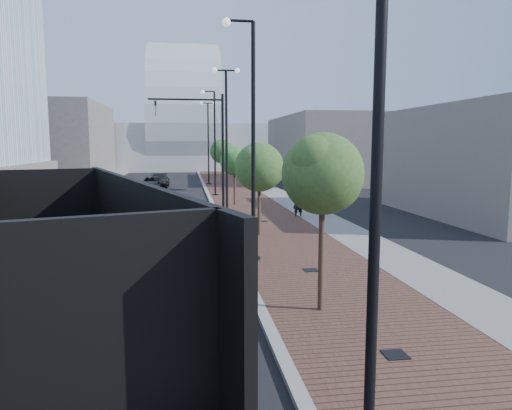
{
  "coord_description": "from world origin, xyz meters",
  "views": [
    {
      "loc": [
        -1.98,
        -8.2,
        4.61
      ],
      "look_at": [
        1.0,
        12.0,
        2.0
      ],
      "focal_mm": 33.53,
      "sensor_mm": 36.0,
      "label": 1
    }
  ],
  "objects": [
    {
      "name": "curb",
      "position": [
        0.0,
        40.0,
        0.07
      ],
      "size": [
        0.3,
        140.0,
        0.14
      ],
      "primitive_type": "cube",
      "color": "gray",
      "rests_on": "ground"
    },
    {
      "name": "streetlight_0",
      "position": [
        0.6,
        -2.0,
        4.82
      ],
      "size": [
        1.72,
        0.56,
        9.28
      ],
      "color": "black",
      "rests_on": "ground"
    },
    {
      "name": "commercial_block_e",
      "position": [
        18.0,
        20.0,
        3.5
      ],
      "size": [
        10.0,
        16.0,
        7.0
      ],
      "primitive_type": "cube",
      "color": "#68635E",
      "rests_on": "ground"
    },
    {
      "name": "traffic_mast",
      "position": [
        -0.3,
        25.0,
        4.98
      ],
      "size": [
        5.09,
        0.2,
        8.0
      ],
      "color": "black",
      "rests_on": "ground"
    },
    {
      "name": "streetlight_4",
      "position": [
        0.6,
        46.0,
        4.82
      ],
      "size": [
        1.72,
        0.56,
        9.28
      ],
      "color": "black",
      "rests_on": "ground"
    },
    {
      "name": "ground",
      "position": [
        0.0,
        0.0,
        0.0
      ],
      "size": [
        220.0,
        220.0,
        0.0
      ],
      "primitive_type": "plane",
      "color": "black"
    },
    {
      "name": "west_sidewalk",
      "position": [
        -13.0,
        40.0,
        0.06
      ],
      "size": [
        4.0,
        140.0,
        0.12
      ],
      "primitive_type": "cube",
      "color": "slate",
      "rests_on": "ground"
    },
    {
      "name": "sidewalk",
      "position": [
        3.5,
        40.0,
        0.06
      ],
      "size": [
        7.0,
        140.0,
        0.12
      ],
      "primitive_type": "cube",
      "color": "#4C2D23",
      "rests_on": "ground"
    },
    {
      "name": "tree_2",
      "position": [
        1.65,
        27.02,
        3.35
      ],
      "size": [
        2.22,
        2.14,
        4.44
      ],
      "color": "#382619",
      "rests_on": "ground"
    },
    {
      "name": "utility_cover_0",
      "position": [
        2.4,
        1.0,
        0.13
      ],
      "size": [
        0.5,
        0.5,
        0.02
      ],
      "primitive_type": "cube",
      "color": "black",
      "rests_on": "sidewalk"
    },
    {
      "name": "dark_car_mid",
      "position": [
        -5.43,
        41.8,
        0.64
      ],
      "size": [
        2.19,
        4.66,
        1.29
      ],
      "primitive_type": "imported",
      "rotation": [
        0.0,
        0.0,
        -0.01
      ],
      "color": "black",
      "rests_on": "ground"
    },
    {
      "name": "commercial_block_nw",
      "position": [
        -20.0,
        60.0,
        5.0
      ],
      "size": [
        14.0,
        20.0,
        10.0
      ],
      "primitive_type": "cube",
      "color": "#625C58",
      "rests_on": "ground"
    },
    {
      "name": "concrete_strip",
      "position": [
        6.2,
        40.0,
        0.07
      ],
      "size": [
        2.4,
        140.0,
        0.13
      ],
      "primitive_type": "cube",
      "color": "slate",
      "rests_on": "ground"
    },
    {
      "name": "utility_cover_1",
      "position": [
        2.4,
        8.0,
        0.13
      ],
      "size": [
        0.5,
        0.5,
        0.02
      ],
      "primitive_type": "cube",
      "color": "black",
      "rests_on": "sidewalk"
    },
    {
      "name": "tree_3",
      "position": [
        1.65,
        39.02,
        3.87
      ],
      "size": [
        2.41,
        2.37,
        5.07
      ],
      "color": "#382619",
      "rests_on": "ground"
    },
    {
      "name": "dump_truck",
      "position": [
        -5.46,
        4.06,
        1.67
      ],
      "size": [
        6.95,
        14.29,
        3.96
      ],
      "rotation": [
        0.0,
        0.0,
        0.3
      ],
      "color": "black",
      "rests_on": "ground"
    },
    {
      "name": "streetlight_2",
      "position": [
        0.6,
        22.0,
        4.82
      ],
      "size": [
        1.72,
        0.56,
        9.28
      ],
      "color": "black",
      "rests_on": "ground"
    },
    {
      "name": "utility_cover_2",
      "position": [
        2.4,
        19.0,
        0.13
      ],
      "size": [
        0.5,
        0.5,
        0.02
      ],
      "primitive_type": "cube",
      "color": "black",
      "rests_on": "sidewalk"
    },
    {
      "name": "dark_car_far",
      "position": [
        -4.82,
        44.14,
        0.74
      ],
      "size": [
        2.17,
        5.13,
        1.48
      ],
      "primitive_type": "imported",
      "rotation": [
        0.0,
        0.0,
        -0.02
      ],
      "color": "black",
      "rests_on": "ground"
    },
    {
      "name": "streetlight_3",
      "position": [
        0.49,
        34.0,
        4.34
      ],
      "size": [
        1.44,
        0.56,
        9.21
      ],
      "color": "black",
      "rests_on": "ground"
    },
    {
      "name": "convention_center",
      "position": [
        -2.0,
        85.0,
        6.0
      ],
      "size": [
        50.0,
        30.0,
        50.0
      ],
      "color": "#B0B5BA",
      "rests_on": "ground"
    },
    {
      "name": "tree_0",
      "position": [
        1.65,
        4.02,
        3.82
      ],
      "size": [
        2.25,
        2.18,
        4.92
      ],
      "color": "#382619",
      "rests_on": "ground"
    },
    {
      "name": "commercial_block_ne",
      "position": [
        16.0,
        50.0,
        4.0
      ],
      "size": [
        12.0,
        22.0,
        8.0
      ],
      "primitive_type": "cube",
      "color": "#67625D",
      "rests_on": "ground"
    },
    {
      "name": "tree_1",
      "position": [
        1.65,
        15.02,
        3.47
      ],
      "size": [
        2.46,
        2.42,
        4.7
      ],
      "color": "#382619",
      "rests_on": "ground"
    },
    {
      "name": "white_sedan",
      "position": [
        -5.39,
        19.39,
        0.66
      ],
      "size": [
        2.03,
        4.15,
        1.31
      ],
      "primitive_type": "imported",
      "rotation": [
        0.0,
        0.0,
        -0.17
      ],
      "color": "silver",
      "rests_on": "ground"
    },
    {
      "name": "streetlight_1",
      "position": [
        0.49,
        10.0,
        4.34
      ],
      "size": [
        1.44,
        0.56,
        9.21
      ],
      "color": "black",
      "rests_on": "ground"
    },
    {
      "name": "pedestrian",
      "position": [
        4.94,
        20.74,
        1.0
      ],
      "size": [
        0.84,
        0.67,
        1.99
      ],
      "primitive_type": "imported",
      "rotation": [
        0.0,
        0.0,
        3.44
      ],
      "color": "black",
      "rests_on": "ground"
    }
  ]
}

